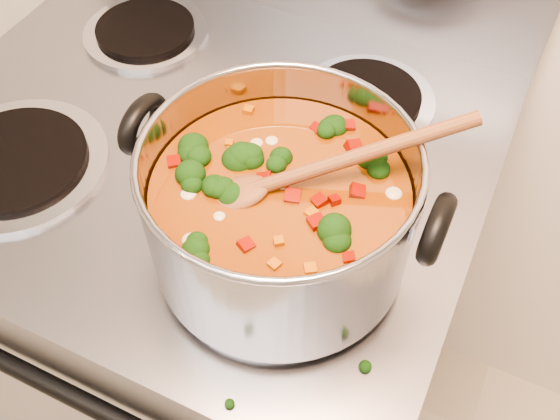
# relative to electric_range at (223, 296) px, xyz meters

# --- Properties ---
(electric_range) EXTENTS (0.79, 0.72, 1.08)m
(electric_range) POSITION_rel_electric_range_xyz_m (0.00, 0.00, 0.00)
(electric_range) COLOR gray
(electric_range) RESTS_ON ground
(stockpot) EXTENTS (0.34, 0.29, 0.17)m
(stockpot) POSITION_rel_electric_range_xyz_m (0.19, -0.14, 0.54)
(stockpot) COLOR #929299
(stockpot) RESTS_ON electric_range
(wooden_spoon) EXTENTS (0.25, 0.18, 0.10)m
(wooden_spoon) POSITION_rel_electric_range_xyz_m (0.20, -0.13, 0.60)
(wooden_spoon) COLOR brown
(wooden_spoon) RESTS_ON stockpot
(cooktop_crumbs) EXTENTS (0.37, 0.14, 0.01)m
(cooktop_crumbs) POSITION_rel_electric_range_xyz_m (0.15, -0.15, 0.46)
(cooktop_crumbs) COLOR black
(cooktop_crumbs) RESTS_ON electric_range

